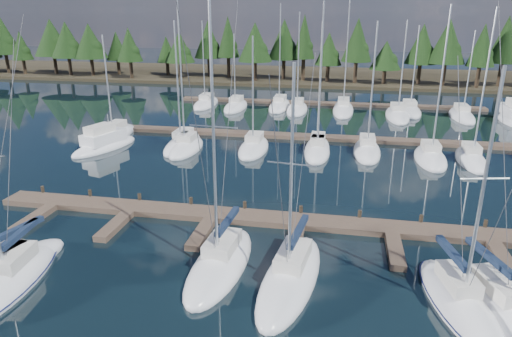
% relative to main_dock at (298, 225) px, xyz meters
% --- Properties ---
extents(ground, '(260.00, 260.00, 0.00)m').
position_rel_main_dock_xyz_m(ground, '(0.00, 12.64, -0.20)').
color(ground, black).
rests_on(ground, ground).
extents(far_shore, '(220.00, 30.00, 0.60)m').
position_rel_main_dock_xyz_m(far_shore, '(0.00, 72.64, 0.10)').
color(far_shore, '#31291B').
rests_on(far_shore, ground).
extents(main_dock, '(44.00, 6.13, 0.90)m').
position_rel_main_dock_xyz_m(main_dock, '(0.00, 0.00, 0.00)').
color(main_dock, brown).
rests_on(main_dock, ground).
extents(back_docks, '(50.00, 21.80, 0.40)m').
position_rel_main_dock_xyz_m(back_docks, '(0.00, 32.23, -0.00)').
color(back_docks, brown).
rests_on(back_docks, ground).
extents(front_sailboat_1, '(3.68, 8.73, 13.19)m').
position_rel_main_dock_xyz_m(front_sailboat_1, '(-14.28, -9.34, 0.08)').
color(front_sailboat_1, white).
rests_on(front_sailboat_1, ground).
extents(front_sailboat_2, '(3.34, 8.73, 15.06)m').
position_rel_main_dock_xyz_m(front_sailboat_2, '(-3.81, -5.78, 0.09)').
color(front_sailboat_2, white).
rests_on(front_sailboat_2, ground).
extents(front_sailboat_3, '(3.82, 9.55, 12.37)m').
position_rel_main_dock_xyz_m(front_sailboat_3, '(0.23, -6.41, 0.07)').
color(front_sailboat_3, white).
rests_on(front_sailboat_3, ground).
extents(front_sailboat_4, '(4.17, 8.56, 12.47)m').
position_rel_main_dock_xyz_m(front_sailboat_4, '(8.52, -7.08, 0.08)').
color(front_sailboat_4, white).
rests_on(front_sailboat_4, ground).
extents(front_sailboat_5, '(5.18, 9.23, 15.31)m').
position_rel_main_dock_xyz_m(front_sailboat_5, '(10.42, -7.28, 0.10)').
color(front_sailboat_5, white).
rests_on(front_sailboat_5, ground).
extents(back_sailboat_rows, '(46.50, 32.29, 16.75)m').
position_rel_main_dock_xyz_m(back_sailboat_rows, '(-0.28, 27.90, 0.06)').
color(back_sailboat_rows, white).
rests_on(back_sailboat_rows, ground).
extents(motor_yacht_left, '(5.23, 8.93, 4.23)m').
position_rel_main_dock_xyz_m(motor_yacht_left, '(-21.89, 14.74, 0.27)').
color(motor_yacht_left, white).
rests_on(motor_yacht_left, ground).
extents(tree_line, '(186.02, 11.51, 12.51)m').
position_rel_main_dock_xyz_m(tree_line, '(-0.80, 62.80, 7.08)').
color(tree_line, black).
rests_on(tree_line, far_shore).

